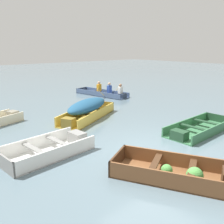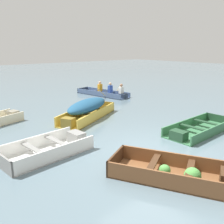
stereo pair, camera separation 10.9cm
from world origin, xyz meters
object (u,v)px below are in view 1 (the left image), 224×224
(rowboat_slate_blue_with_crew, at_px, (104,93))
(skiff_white_outer_moored, at_px, (51,149))
(dinghy_wooden_brown_foreground, at_px, (181,173))
(skiff_green_far_moored, at_px, (198,129))
(skiff_yellow_near_moored, at_px, (87,108))

(rowboat_slate_blue_with_crew, bearing_deg, skiff_white_outer_moored, -139.02)
(skiff_white_outer_moored, bearing_deg, dinghy_wooden_brown_foreground, -64.34)
(skiff_green_far_moored, bearing_deg, skiff_white_outer_moored, 160.29)
(dinghy_wooden_brown_foreground, distance_m, skiff_white_outer_moored, 3.67)
(skiff_green_far_moored, xyz_separation_m, skiff_white_outer_moored, (-4.94, 1.77, 0.03))
(dinghy_wooden_brown_foreground, height_order, skiff_white_outer_moored, dinghy_wooden_brown_foreground)
(dinghy_wooden_brown_foreground, xyz_separation_m, rowboat_slate_blue_with_crew, (5.16, 9.18, 0.03))
(skiff_white_outer_moored, relative_size, rowboat_slate_blue_with_crew, 0.70)
(skiff_yellow_near_moored, relative_size, skiff_white_outer_moored, 1.31)
(skiff_yellow_near_moored, bearing_deg, dinghy_wooden_brown_foreground, -103.35)
(skiff_yellow_near_moored, distance_m, skiff_white_outer_moored, 3.77)
(skiff_yellow_near_moored, bearing_deg, skiff_white_outer_moored, -141.41)
(skiff_yellow_near_moored, bearing_deg, rowboat_slate_blue_with_crew, 42.70)
(skiff_yellow_near_moored, height_order, skiff_green_far_moored, skiff_yellow_near_moored)
(dinghy_wooden_brown_foreground, relative_size, skiff_white_outer_moored, 1.14)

